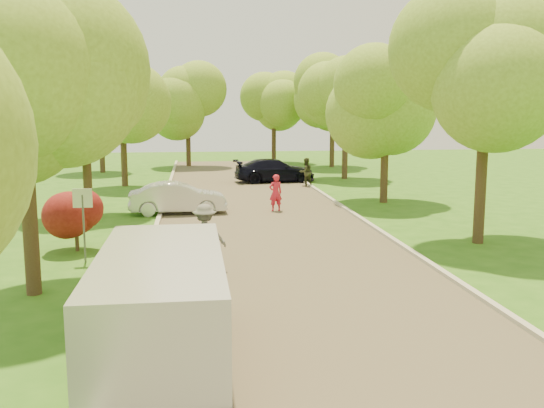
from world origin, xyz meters
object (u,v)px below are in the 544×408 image
minivan (161,307)px  silver_sedan (178,198)px  person_olive (306,172)px  person_striped (276,193)px  street_sign (83,210)px  dark_sedan (275,170)px  skateboarder (205,236)px  longboard (205,268)px

minivan → silver_sedan: (-0.10, 15.66, -0.38)m
silver_sedan → person_olive: bearing=-43.0°
minivan → person_striped: bearing=75.3°
street_sign → dark_sedan: (8.10, 18.80, -0.85)m
dark_sedan → skateboarder: (-4.64, -20.28, 0.29)m
minivan → person_striped: size_ratio=3.33×
longboard → skateboarder: skateboarder is taller
person_olive → skateboarder: bearing=50.5°
street_sign → minivan: bearing=-71.1°
street_sign → skateboarder: 3.81m
person_striped → skateboarder: bearing=59.7°
minivan → dark_sedan: size_ratio=1.10×
street_sign → dark_sedan: size_ratio=0.44×
dark_sedan → person_olive: person_olive is taller
skateboarder → minivan: bearing=83.9°
person_olive → person_striped: bearing=50.2°
longboard → dark_sedan: bearing=-100.9°
minivan → person_olive: size_ratio=3.27×
person_olive → longboard: bearing=50.5°
minivan → person_olive: minivan is taller
longboard → person_olive: (6.14, 17.91, 0.73)m
longboard → minivan: bearing=83.9°
street_sign → dark_sedan: 20.49m
longboard → skateboarder: (0.00, -0.00, 0.90)m
street_sign → person_olive: 19.04m
street_sign → longboard: (3.46, -1.48, -1.47)m
street_sign → person_olive: bearing=59.7°
street_sign → dark_sedan: bearing=66.7°
dark_sedan → minivan: bearing=163.2°
dark_sedan → longboard: dark_sedan is taller
dark_sedan → person_striped: person_striped is taller
dark_sedan → person_striped: 10.70m
minivan → silver_sedan: minivan is taller
minivan → silver_sedan: size_ratio=1.31×
minivan → person_olive: bearing=73.7°
skateboarder → silver_sedan: bearing=-82.3°
dark_sedan → street_sign: bearing=151.6°
street_sign → longboard: size_ratio=2.37×
silver_sedan → person_olive: (7.10, 8.35, 0.15)m
silver_sedan → person_striped: 4.23m
street_sign → minivan: size_ratio=0.40×
minivan → longboard: bearing=81.9°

